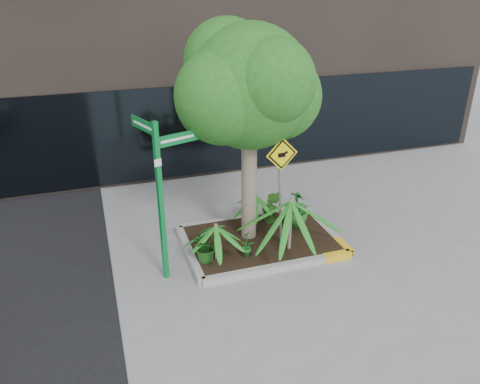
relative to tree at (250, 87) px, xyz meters
name	(u,v)px	position (x,y,z in m)	size (l,w,h in m)	color
ground	(257,252)	(0.02, -0.50, -3.44)	(80.00, 80.00, 0.00)	gray
planter	(262,240)	(0.25, -0.23, -3.34)	(3.35, 2.36, 0.15)	#9E9E99
tree	(250,87)	(0.00, 0.00, 0.00)	(3.14, 2.79, 4.71)	gray
palm_front	(291,202)	(0.64, -0.79, -2.20)	(1.31, 1.31, 1.46)	gray
palm_left	(216,226)	(-0.92, -0.67, -2.56)	(0.88, 0.88, 0.98)	gray
palm_back	(256,196)	(0.41, 0.62, -2.66)	(0.76, 0.76, 0.84)	gray
shrub_a	(206,246)	(-1.13, -0.69, -2.96)	(0.60, 0.60, 0.66)	#1A4F16
shrub_b	(298,209)	(1.21, 0.06, -2.85)	(0.49, 0.49, 0.88)	#1E631D
shrub_c	(247,242)	(-0.31, -0.78, -2.98)	(0.33, 0.33, 0.62)	#206821
shrub_d	(272,206)	(0.72, 0.42, -2.88)	(0.46, 0.46, 0.83)	#295F1B
street_sign_post	(161,184)	(-1.95, -0.73, -1.49)	(1.13, 0.90, 3.16)	#0B7930
cattle_sign	(281,172)	(0.58, -0.34, -1.72)	(0.71, 0.30, 2.32)	slate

